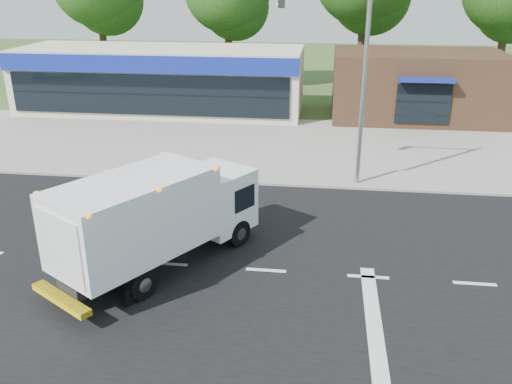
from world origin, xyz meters
TOP-DOWN VIEW (x-y plane):
  - ground at (0.00, 0.00)m, footprint 120.00×120.00m
  - road_asphalt at (0.00, 0.00)m, footprint 60.00×14.00m
  - sidewalk at (0.00, 8.20)m, footprint 60.00×2.40m
  - parking_apron at (0.00, 14.00)m, footprint 60.00×9.00m
  - lane_markings at (1.35, -1.35)m, footprint 55.20×7.00m
  - ems_box_truck at (-3.20, -0.20)m, footprint 5.47×6.97m
  - emergency_worker at (-4.13, -0.94)m, footprint 0.72×0.77m
  - retail_strip_mall at (-9.00, 19.93)m, footprint 18.00×6.20m
  - brown_storefront at (7.00, 19.98)m, footprint 10.00×6.70m
  - traffic_signal_pole at (2.35, 7.60)m, footprint 3.51×0.25m

SIDE VIEW (x-z plane):
  - ground at x=0.00m, z-range 0.00..0.00m
  - road_asphalt at x=0.00m, z-range -0.01..0.01m
  - parking_apron at x=0.00m, z-range 0.00..0.02m
  - lane_markings at x=1.35m, z-range 0.01..0.02m
  - sidewalk at x=0.00m, z-range 0.00..0.12m
  - emergency_worker at x=-4.13m, z-range -0.02..1.87m
  - ems_box_truck at x=-3.20m, z-range 0.23..3.29m
  - brown_storefront at x=7.00m, z-range 0.00..4.00m
  - retail_strip_mall at x=-9.00m, z-range 0.01..4.01m
  - traffic_signal_pole at x=2.35m, z-range 0.92..8.92m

